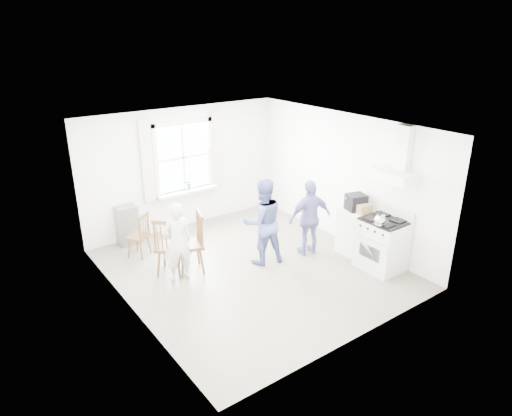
{
  "coord_description": "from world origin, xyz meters",
  "views": [
    {
      "loc": [
        -4.25,
        -5.97,
        4.07
      ],
      "look_at": [
        0.24,
        0.2,
        1.07
      ],
      "focal_mm": 32.0,
      "sensor_mm": 36.0,
      "label": 1
    }
  ],
  "objects": [
    {
      "name": "windsor_chair_a",
      "position": [
        -1.38,
        1.63,
        0.53
      ],
      "size": [
        0.51,
        0.5,
        0.87
      ],
      "color": "#4F3219",
      "rests_on": "ground"
    },
    {
      "name": "kettle",
      "position": [
        1.65,
        -1.45,
        1.04
      ],
      "size": [
        0.2,
        0.2,
        0.28
      ],
      "color": "silver",
      "rests_on": "gas_stove"
    },
    {
      "name": "range_hood",
      "position": [
        2.07,
        -1.35,
        1.9
      ],
      "size": [
        0.45,
        0.76,
        0.94
      ],
      "color": "white",
      "rests_on": "room_shell"
    },
    {
      "name": "potted_plant",
      "position": [
        0.03,
        2.36,
        1.04
      ],
      "size": [
        0.25,
        0.25,
        0.37
      ],
      "primitive_type": "imported",
      "rotation": [
        0.0,
        0.0,
        0.29
      ],
      "color": "#306D38",
      "rests_on": "window_assembly"
    },
    {
      "name": "cardboard_box",
      "position": [
        1.96,
        -0.82,
        0.98
      ],
      "size": [
        0.29,
        0.23,
        0.17
      ],
      "primitive_type": "cube",
      "rotation": [
        0.0,
        0.0,
        -0.17
      ],
      "color": "#9D7E4C",
      "rests_on": "low_cabinet"
    },
    {
      "name": "gas_stove",
      "position": [
        1.91,
        -1.35,
        0.48
      ],
      "size": [
        0.68,
        0.76,
        1.12
      ],
      "color": "silver",
      "rests_on": "ground"
    },
    {
      "name": "room_shell",
      "position": [
        0.0,
        0.0,
        1.3
      ],
      "size": [
        4.62,
        5.12,
        2.64
      ],
      "color": "#78705D",
      "rests_on": "ground"
    },
    {
      "name": "shelf_unit",
      "position": [
        -1.4,
        2.33,
        0.4
      ],
      "size": [
        0.4,
        0.3,
        0.8
      ],
      "primitive_type": "cube",
      "color": "slate",
      "rests_on": "ground"
    },
    {
      "name": "stereo_stack",
      "position": [
        1.96,
        -0.63,
        1.05
      ],
      "size": [
        0.41,
        0.39,
        0.3
      ],
      "color": "black",
      "rests_on": "low_cabinet"
    },
    {
      "name": "person_mid",
      "position": [
        0.33,
        0.1,
        0.81
      ],
      "size": [
        0.95,
        0.95,
        1.62
      ],
      "primitive_type": "imported",
      "rotation": [
        0.0,
        0.0,
        2.91
      ],
      "color": "#4E5B92",
      "rests_on": "ground"
    },
    {
      "name": "windsor_chair_b",
      "position": [
        -1.31,
        0.65,
        0.67
      ],
      "size": [
        0.64,
        0.64,
        1.1
      ],
      "color": "#4F3219",
      "rests_on": "ground"
    },
    {
      "name": "window_assembly",
      "position": [
        0.0,
        2.45,
        1.46
      ],
      "size": [
        1.88,
        0.24,
        1.7
      ],
      "color": "white",
      "rests_on": "room_shell"
    },
    {
      "name": "low_cabinet",
      "position": [
        1.98,
        -0.65,
        0.45
      ],
      "size": [
        0.5,
        0.55,
        0.9
      ],
      "primitive_type": "cube",
      "color": "white",
      "rests_on": "ground"
    },
    {
      "name": "person_right",
      "position": [
        1.26,
        -0.14,
        0.74
      ],
      "size": [
        1.04,
        1.04,
        1.48
      ],
      "primitive_type": "imported",
      "rotation": [
        0.0,
        0.0,
        2.92
      ],
      "color": "navy",
      "rests_on": "ground"
    },
    {
      "name": "person_left",
      "position": [
        -1.23,
        0.45,
        0.71
      ],
      "size": [
        0.58,
        0.58,
        1.42
      ],
      "primitive_type": "imported",
      "rotation": [
        0.0,
        0.0,
        3.02
      ],
      "color": "silver",
      "rests_on": "ground"
    },
    {
      "name": "windsor_chair_c",
      "position": [
        -0.8,
        0.57,
        0.68
      ],
      "size": [
        0.58,
        0.59,
        1.12
      ],
      "color": "#4F3219",
      "rests_on": "ground"
    }
  ]
}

